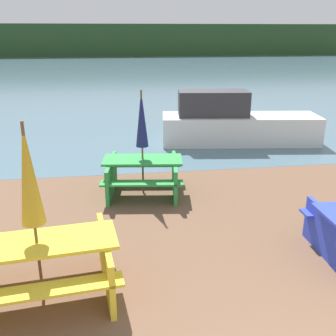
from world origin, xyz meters
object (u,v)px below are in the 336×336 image
Objects in this scene: boat at (234,124)px; picnic_table_yellow at (39,263)px; umbrella_navy at (142,120)px; picnic_table_green at (143,172)px; umbrella_gold at (28,175)px.

picnic_table_yellow is at bearing -117.13° from boat.
boat is at bearing 49.18° from umbrella_navy.
picnic_table_yellow is 3.46m from picnic_table_green.
picnic_table_yellow is 1.13m from umbrella_gold.
picnic_table_yellow is at bearing -115.78° from umbrella_navy.
picnic_table_yellow is 7.89m from boat.
umbrella_navy is 0.94× the size of umbrella_gold.
umbrella_navy is 4.59m from boat.
umbrella_navy is at bearing -75.96° from picnic_table_green.
umbrella_navy reaches higher than picnic_table_yellow.
umbrella_gold is (0.00, -0.00, 1.13)m from picnic_table_yellow.
picnic_table_yellow is at bearing 153.43° from umbrella_gold.
picnic_table_green is 0.78× the size of umbrella_gold.
boat is (4.44, 6.52, -1.02)m from umbrella_gold.
boat reaches higher than picnic_table_green.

